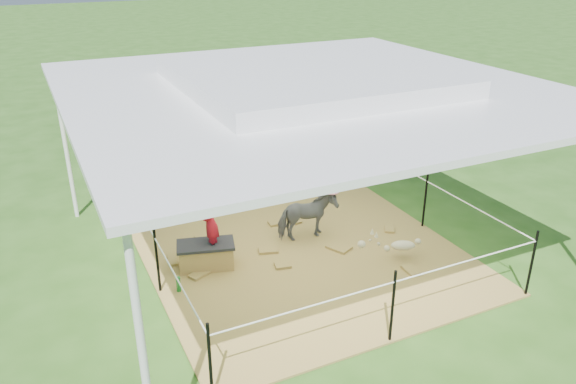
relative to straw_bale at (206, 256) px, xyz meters
name	(u,v)px	position (x,y,z in m)	size (l,w,h in m)	color
ground	(305,256)	(1.47, -0.32, -0.20)	(90.00, 90.00, 0.00)	#2D5919
hay_patch	(305,256)	(1.47, -0.32, -0.19)	(4.60, 4.60, 0.03)	brown
canopy_tent	(307,84)	(1.47, -0.32, 2.49)	(6.30, 6.30, 2.90)	silver
rope_fence	(305,219)	(1.47, -0.32, 0.44)	(4.54, 4.54, 1.00)	black
straw_bale	(206,256)	(0.00, 0.00, 0.00)	(0.78, 0.39, 0.35)	#A67D3C
dark_cloth	(205,245)	(0.00, 0.00, 0.20)	(0.83, 0.43, 0.04)	black
woman	(210,216)	(0.10, 0.00, 0.64)	(0.34, 0.22, 0.94)	red
green_bottle	(178,284)	(-0.55, -0.45, -0.07)	(0.06, 0.06, 0.22)	#197223
pony	(307,217)	(1.74, 0.13, 0.22)	(0.43, 0.94, 0.79)	#515156
pink_hat	(308,191)	(1.74, 0.13, 0.68)	(0.25, 0.25, 0.11)	pink
foal	(403,244)	(2.75, -1.07, 0.09)	(0.95, 0.53, 0.53)	beige
trash_barrel	(352,107)	(5.75, 5.30, 0.29)	(0.64, 0.64, 0.99)	blue
picnic_table_near	(233,101)	(3.31, 7.74, 0.15)	(1.70, 1.23, 0.71)	brown
picnic_table_far	(312,80)	(6.52, 8.98, 0.17)	(1.80, 1.30, 0.75)	brown
distant_person	(274,94)	(4.26, 6.95, 0.42)	(0.60, 0.47, 1.24)	teal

